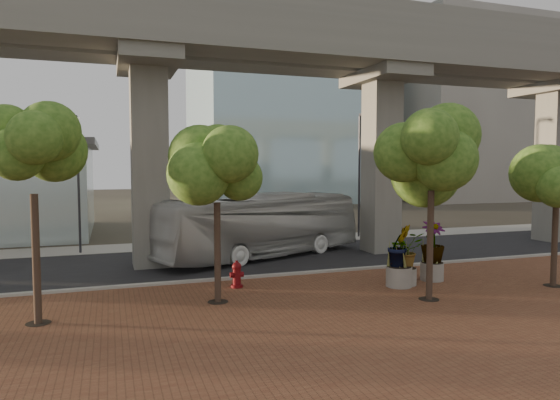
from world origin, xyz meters
name	(u,v)px	position (x,y,z in m)	size (l,w,h in m)	color
ground	(288,266)	(0.00, 0.00, 0.00)	(160.00, 160.00, 0.00)	#332F25
brick_plaza	(375,315)	(0.00, -8.00, 0.03)	(70.00, 13.00, 0.06)	brown
asphalt_road	(275,258)	(0.00, 2.00, 0.02)	(90.00, 8.00, 0.04)	black
curb_strip	(304,273)	(0.00, -2.00, 0.08)	(70.00, 0.25, 0.16)	#A19E96
far_sidewalk	(246,242)	(0.00, 7.50, 0.03)	(90.00, 3.00, 0.06)	#A19E96
transit_viaduct	(275,112)	(0.00, 2.00, 7.29)	(72.00, 5.60, 12.40)	gray
midrise_block	(459,112)	(38.00, 36.00, 12.00)	(18.00, 16.00, 24.00)	#9C988C
transit_bus	(261,226)	(-0.58, 2.44, 1.59)	(2.68, 11.42, 3.18)	silver
fire_hydrant	(237,274)	(-3.27, -3.34, 0.55)	(0.51, 0.46, 1.02)	#660B10
planter_front	(406,253)	(2.99, -5.05, 1.31)	(1.87, 1.87, 2.06)	gray
planter_right	(433,244)	(4.43, -4.73, 1.51)	(2.25, 2.25, 2.40)	gray
planter_left	(399,249)	(2.60, -5.20, 1.51)	(2.17, 2.17, 2.39)	#9C948D
street_tree_far_west	(33,160)	(-9.80, -5.65, 4.82)	(3.38, 3.38, 6.32)	#4F3A2D
street_tree_near_west	(217,173)	(-4.36, -5.10, 4.40)	(3.37, 3.37, 5.90)	#4F3A2D
street_tree_near_east	(432,154)	(2.58, -7.14, 5.05)	(4.29, 4.29, 6.97)	#4F3A2D
street_tree_far_east	(557,175)	(8.25, -7.03, 4.32)	(3.39, 3.39, 5.83)	#4F3A2D
streetlamp_west	(78,175)	(-9.28, 6.55, 4.18)	(0.35, 1.04, 7.14)	#2F2F34
streetlamp_east	(360,166)	(7.48, 7.16, 4.62)	(0.39, 1.15, 7.91)	#28282C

